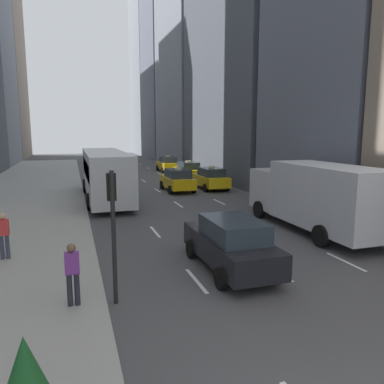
# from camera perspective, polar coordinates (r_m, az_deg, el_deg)

# --- Properties ---
(sidewalk_left) EXTENTS (8.00, 66.00, 0.15)m
(sidewalk_left) POSITION_cam_1_polar(r_m,az_deg,el_deg) (29.97, -23.93, -0.23)
(sidewalk_left) COLOR #9E9E99
(sidewalk_left) RESTS_ON ground
(lane_markings) EXTENTS (5.72, 56.00, 0.01)m
(lane_markings) POSITION_cam_1_polar(r_m,az_deg,el_deg) (26.61, -3.86, -0.71)
(lane_markings) COLOR white
(lane_markings) RESTS_ON ground
(building_row_right) EXTENTS (6.00, 82.53, 33.31)m
(building_row_right) POSITION_cam_1_polar(r_m,az_deg,el_deg) (48.24, 1.69, 21.20)
(building_row_right) COLOR gray
(building_row_right) RESTS_ON ground
(taxi_lead) EXTENTS (2.02, 4.40, 1.87)m
(taxi_lead) POSITION_cam_1_polar(r_m,az_deg,el_deg) (28.94, -2.25, 1.86)
(taxi_lead) COLOR yellow
(taxi_lead) RESTS_ON ground
(taxi_second) EXTENTS (2.02, 4.40, 1.87)m
(taxi_second) POSITION_cam_1_polar(r_m,az_deg,el_deg) (29.96, 2.84, 2.11)
(taxi_second) COLOR yellow
(taxi_second) RESTS_ON ground
(taxi_third) EXTENTS (2.02, 4.40, 1.87)m
(taxi_third) POSITION_cam_1_polar(r_m,az_deg,el_deg) (43.28, -3.73, 4.29)
(taxi_third) COLOR yellow
(taxi_third) RESTS_ON ground
(taxi_fourth) EXTENTS (2.02, 4.40, 1.87)m
(taxi_fourth) POSITION_cam_1_polar(r_m,az_deg,el_deg) (35.73, -0.64, 3.27)
(taxi_fourth) COLOR yellow
(taxi_fourth) RESTS_ON ground
(sedan_black_near) EXTENTS (2.02, 4.70, 1.77)m
(sedan_black_near) POSITION_cam_1_polar(r_m,az_deg,el_deg) (12.61, 5.92, -7.80)
(sedan_black_near) COLOR black
(sedan_black_near) RESTS_ON ground
(city_bus) EXTENTS (2.80, 11.61, 3.25)m
(city_bus) POSITION_cam_1_polar(r_m,az_deg,el_deg) (25.92, -13.12, 2.79)
(city_bus) COLOR #B7BCC1
(city_bus) RESTS_ON ground
(box_truck) EXTENTS (2.58, 8.40, 3.15)m
(box_truck) POSITION_cam_1_polar(r_m,az_deg,el_deg) (18.01, 18.12, -0.42)
(box_truck) COLOR silver
(box_truck) RESTS_ON ground
(pedestrian_mid_block) EXTENTS (0.36, 0.22, 1.65)m
(pedestrian_mid_block) POSITION_cam_1_polar(r_m,az_deg,el_deg) (10.18, -17.76, -11.43)
(pedestrian_mid_block) COLOR #23232D
(pedestrian_mid_block) RESTS_ON sidewalk_left
(pedestrian_far_walking) EXTENTS (0.36, 0.22, 1.65)m
(pedestrian_far_walking) POSITION_cam_1_polar(r_m,az_deg,el_deg) (14.65, -26.77, -5.67)
(pedestrian_far_walking) COLOR #383D51
(pedestrian_far_walking) RESTS_ON sidewalk_left
(traffic_light_pole) EXTENTS (0.24, 0.42, 3.60)m
(traffic_light_pole) POSITION_cam_1_polar(r_m,az_deg,el_deg) (10.04, -12.01, -3.47)
(traffic_light_pole) COLOR black
(traffic_light_pole) RESTS_ON ground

